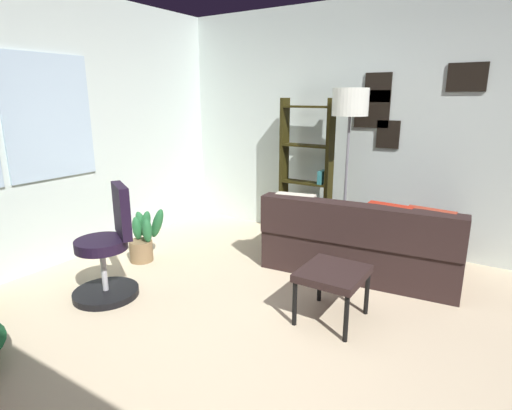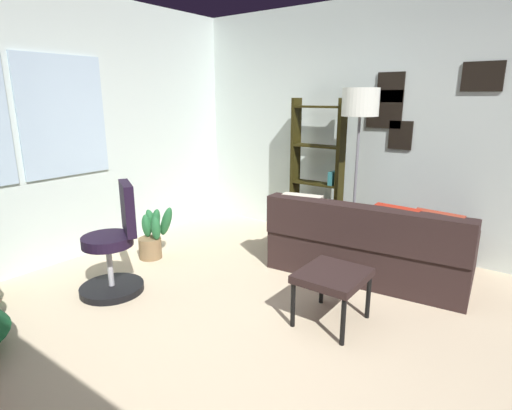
{
  "view_description": "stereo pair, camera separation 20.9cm",
  "coord_description": "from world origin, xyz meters",
  "px_view_note": "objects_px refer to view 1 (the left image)",
  "views": [
    {
      "loc": [
        -2.23,
        -1.37,
        1.71
      ],
      "look_at": [
        0.33,
        0.27,
        0.91
      ],
      "focal_mm": 28.73,
      "sensor_mm": 36.0,
      "label": 1
    },
    {
      "loc": [
        -2.11,
        -1.54,
        1.71
      ],
      "look_at": [
        0.33,
        0.27,
        0.91
      ],
      "focal_mm": 28.73,
      "sensor_mm": 36.0,
      "label": 2
    }
  ],
  "objects_px": {
    "office_chair": "(109,254)",
    "floor_lamp": "(350,114)",
    "footstool": "(333,276)",
    "couch": "(376,242)",
    "bookshelf": "(306,180)",
    "potted_plant": "(144,238)"
  },
  "relations": [
    {
      "from": "office_chair",
      "to": "floor_lamp",
      "type": "distance_m",
      "value": 2.72
    },
    {
      "from": "footstool",
      "to": "office_chair",
      "type": "height_order",
      "value": "office_chair"
    },
    {
      "from": "floor_lamp",
      "to": "potted_plant",
      "type": "bearing_deg",
      "value": 127.42
    },
    {
      "from": "floor_lamp",
      "to": "potted_plant",
      "type": "xyz_separation_m",
      "value": [
        -1.32,
        1.73,
        -1.29
      ]
    },
    {
      "from": "floor_lamp",
      "to": "couch",
      "type": "bearing_deg",
      "value": -114.65
    },
    {
      "from": "footstool",
      "to": "potted_plant",
      "type": "relative_size",
      "value": 0.88
    },
    {
      "from": "couch",
      "to": "floor_lamp",
      "type": "relative_size",
      "value": 1.07
    },
    {
      "from": "footstool",
      "to": "floor_lamp",
      "type": "xyz_separation_m",
      "value": [
        1.39,
        0.45,
        1.17
      ]
    },
    {
      "from": "office_chair",
      "to": "floor_lamp",
      "type": "bearing_deg",
      "value": -33.28
    },
    {
      "from": "office_chair",
      "to": "floor_lamp",
      "type": "height_order",
      "value": "floor_lamp"
    },
    {
      "from": "footstool",
      "to": "office_chair",
      "type": "distance_m",
      "value": 1.92
    },
    {
      "from": "footstool",
      "to": "bookshelf",
      "type": "distance_m",
      "value": 1.99
    },
    {
      "from": "office_chair",
      "to": "bookshelf",
      "type": "height_order",
      "value": "bookshelf"
    },
    {
      "from": "couch",
      "to": "floor_lamp",
      "type": "height_order",
      "value": "floor_lamp"
    },
    {
      "from": "couch",
      "to": "bookshelf",
      "type": "relative_size",
      "value": 1.13
    },
    {
      "from": "couch",
      "to": "footstool",
      "type": "distance_m",
      "value": 1.2
    },
    {
      "from": "couch",
      "to": "footstool",
      "type": "bearing_deg",
      "value": -179.31
    },
    {
      "from": "footstool",
      "to": "floor_lamp",
      "type": "distance_m",
      "value": 1.87
    },
    {
      "from": "bookshelf",
      "to": "potted_plant",
      "type": "xyz_separation_m",
      "value": [
        -1.59,
        1.13,
        -0.48
      ]
    },
    {
      "from": "couch",
      "to": "office_chair",
      "type": "bearing_deg",
      "value": 136.21
    },
    {
      "from": "office_chair",
      "to": "floor_lamp",
      "type": "xyz_separation_m",
      "value": [
        2.06,
        -1.35,
        1.15
      ]
    },
    {
      "from": "office_chair",
      "to": "bookshelf",
      "type": "distance_m",
      "value": 2.46
    }
  ]
}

